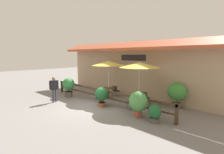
{
  "coord_description": "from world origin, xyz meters",
  "views": [
    {
      "loc": [
        8.41,
        -6.54,
        3.21
      ],
      "look_at": [
        0.57,
        1.46,
        1.79
      ],
      "focal_mm": 28.0,
      "sensor_mm": 36.0,
      "label": 1
    }
  ],
  "objects_px": {
    "patio_umbrella_near": "(109,63)",
    "dining_table_middle": "(139,97)",
    "chair_near_streetside": "(101,93)",
    "potted_plant_entrance_palm": "(177,92)",
    "dining_table_near": "(109,90)",
    "pedestrian": "(54,86)",
    "chair_middle_wallside": "(145,97)",
    "potted_plant_small_flowering": "(155,113)",
    "chair_middle_streetside": "(132,101)",
    "potted_plant_broad_leaf": "(138,102)",
    "potted_plant_tall_tropical": "(102,95)",
    "chair_near_wallside": "(116,90)",
    "patio_umbrella_middle": "(139,65)",
    "potted_plant_corner_fern": "(69,86)"
  },
  "relations": [
    {
      "from": "chair_middle_wallside",
      "to": "pedestrian",
      "type": "xyz_separation_m",
      "value": [
        -4.71,
        -3.94,
        0.66
      ]
    },
    {
      "from": "potted_plant_corner_fern",
      "to": "potted_plant_small_flowering",
      "type": "xyz_separation_m",
      "value": [
        7.48,
        0.04,
        -0.41
      ]
    },
    {
      "from": "chair_near_streetside",
      "to": "dining_table_middle",
      "type": "height_order",
      "value": "chair_near_streetside"
    },
    {
      "from": "patio_umbrella_middle",
      "to": "potted_plant_entrance_palm",
      "type": "height_order",
      "value": "patio_umbrella_middle"
    },
    {
      "from": "potted_plant_small_flowering",
      "to": "dining_table_middle",
      "type": "bearing_deg",
      "value": 141.7
    },
    {
      "from": "dining_table_middle",
      "to": "chair_middle_streetside",
      "type": "bearing_deg",
      "value": -87.79
    },
    {
      "from": "chair_middle_streetside",
      "to": "pedestrian",
      "type": "distance_m",
      "value": 5.4
    },
    {
      "from": "patio_umbrella_near",
      "to": "potted_plant_entrance_palm",
      "type": "height_order",
      "value": "patio_umbrella_near"
    },
    {
      "from": "potted_plant_tall_tropical",
      "to": "potted_plant_small_flowering",
      "type": "xyz_separation_m",
      "value": [
        3.74,
        0.0,
        -0.28
      ]
    },
    {
      "from": "chair_middle_wallside",
      "to": "pedestrian",
      "type": "height_order",
      "value": "pedestrian"
    },
    {
      "from": "potted_plant_small_flowering",
      "to": "pedestrian",
      "type": "relative_size",
      "value": 0.51
    },
    {
      "from": "chair_near_wallside",
      "to": "potted_plant_tall_tropical",
      "type": "distance_m",
      "value": 2.97
    },
    {
      "from": "patio_umbrella_near",
      "to": "chair_near_streetside",
      "type": "relative_size",
      "value": 3.37
    },
    {
      "from": "chair_middle_streetside",
      "to": "potted_plant_small_flowering",
      "type": "xyz_separation_m",
      "value": [
        2.14,
        -1.05,
        0.0
      ]
    },
    {
      "from": "dining_table_middle",
      "to": "potted_plant_broad_leaf",
      "type": "distance_m",
      "value": 2.0
    },
    {
      "from": "dining_table_middle",
      "to": "potted_plant_broad_leaf",
      "type": "relative_size",
      "value": 0.68
    },
    {
      "from": "patio_umbrella_near",
      "to": "potted_plant_corner_fern",
      "type": "distance_m",
      "value": 3.55
    },
    {
      "from": "chair_near_wallside",
      "to": "dining_table_middle",
      "type": "relative_size",
      "value": 0.89
    },
    {
      "from": "potted_plant_corner_fern",
      "to": "pedestrian",
      "type": "distance_m",
      "value": 1.67
    },
    {
      "from": "dining_table_near",
      "to": "chair_near_wallside",
      "type": "relative_size",
      "value": 1.12
    },
    {
      "from": "dining_table_near",
      "to": "chair_middle_wallside",
      "type": "distance_m",
      "value": 2.98
    },
    {
      "from": "dining_table_near",
      "to": "pedestrian",
      "type": "distance_m",
      "value": 3.92
    },
    {
      "from": "potted_plant_tall_tropical",
      "to": "pedestrian",
      "type": "bearing_deg",
      "value": -153.18
    },
    {
      "from": "patio_umbrella_middle",
      "to": "potted_plant_broad_leaf",
      "type": "bearing_deg",
      "value": -55.15
    },
    {
      "from": "patio_umbrella_middle",
      "to": "pedestrian",
      "type": "relative_size",
      "value": 1.6
    },
    {
      "from": "potted_plant_corner_fern",
      "to": "potted_plant_tall_tropical",
      "type": "distance_m",
      "value": 3.74
    },
    {
      "from": "patio_umbrella_middle",
      "to": "potted_plant_tall_tropical",
      "type": "relative_size",
      "value": 2.27
    },
    {
      "from": "patio_umbrella_near",
      "to": "patio_umbrella_middle",
      "type": "distance_m",
      "value": 2.89
    },
    {
      "from": "chair_near_streetside",
      "to": "patio_umbrella_middle",
      "type": "relative_size",
      "value": 0.3
    },
    {
      "from": "potted_plant_tall_tropical",
      "to": "potted_plant_entrance_palm",
      "type": "height_order",
      "value": "potted_plant_entrance_palm"
    },
    {
      "from": "chair_near_wallside",
      "to": "chair_middle_streetside",
      "type": "relative_size",
      "value": 1.0
    },
    {
      "from": "dining_table_middle",
      "to": "chair_middle_wallside",
      "type": "height_order",
      "value": "chair_middle_wallside"
    },
    {
      "from": "chair_near_wallside",
      "to": "pedestrian",
      "type": "xyz_separation_m",
      "value": [
        -1.79,
        -4.21,
        0.66
      ]
    },
    {
      "from": "chair_middle_wallside",
      "to": "pedestrian",
      "type": "relative_size",
      "value": 0.48
    },
    {
      "from": "dining_table_near",
      "to": "chair_near_streetside",
      "type": "height_order",
      "value": "chair_near_streetside"
    },
    {
      "from": "dining_table_near",
      "to": "chair_near_streetside",
      "type": "xyz_separation_m",
      "value": [
        -0.07,
        -0.75,
        -0.14
      ]
    },
    {
      "from": "potted_plant_tall_tropical",
      "to": "potted_plant_broad_leaf",
      "type": "height_order",
      "value": "potted_plant_broad_leaf"
    },
    {
      "from": "potted_plant_tall_tropical",
      "to": "patio_umbrella_middle",
      "type": "bearing_deg",
      "value": 47.51
    },
    {
      "from": "chair_near_streetside",
      "to": "potted_plant_broad_leaf",
      "type": "distance_m",
      "value": 4.25
    },
    {
      "from": "dining_table_near",
      "to": "chair_near_wallside",
      "type": "xyz_separation_m",
      "value": [
        0.02,
        0.75,
        -0.14
      ]
    },
    {
      "from": "chair_near_streetside",
      "to": "potted_plant_corner_fern",
      "type": "height_order",
      "value": "potted_plant_corner_fern"
    },
    {
      "from": "potted_plant_corner_fern",
      "to": "patio_umbrella_middle",
      "type": "bearing_deg",
      "value": 18.29
    },
    {
      "from": "dining_table_near",
      "to": "potted_plant_corner_fern",
      "type": "height_order",
      "value": "potted_plant_corner_fern"
    },
    {
      "from": "patio_umbrella_near",
      "to": "dining_table_middle",
      "type": "xyz_separation_m",
      "value": [
        2.89,
        -0.19,
        -2.0
      ]
    },
    {
      "from": "patio_umbrella_near",
      "to": "chair_near_streetside",
      "type": "distance_m",
      "value": 2.27
    },
    {
      "from": "patio_umbrella_near",
      "to": "potted_plant_entrance_palm",
      "type": "xyz_separation_m",
      "value": [
        4.78,
        1.07,
        -1.62
      ]
    },
    {
      "from": "dining_table_near",
      "to": "potted_plant_entrance_palm",
      "type": "distance_m",
      "value": 4.91
    },
    {
      "from": "potted_plant_broad_leaf",
      "to": "potted_plant_tall_tropical",
      "type": "bearing_deg",
      "value": -178.39
    },
    {
      "from": "potted_plant_small_flowering",
      "to": "pedestrian",
      "type": "xyz_separation_m",
      "value": [
        -6.82,
        -1.56,
        0.66
      ]
    },
    {
      "from": "chair_middle_wallside",
      "to": "potted_plant_entrance_palm",
      "type": "bearing_deg",
      "value": -166.0
    }
  ]
}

